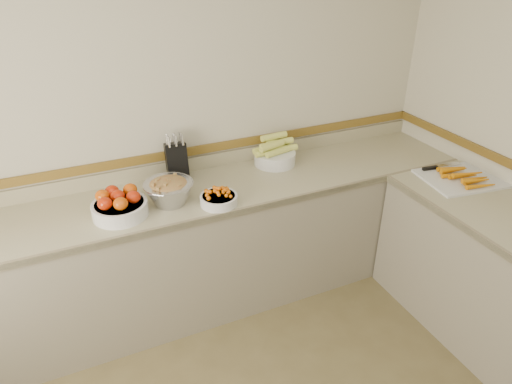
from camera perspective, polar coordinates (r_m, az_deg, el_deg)
name	(u,v)px	position (r m, az deg, el deg)	size (l,w,h in m)	color
back_wall	(167,119)	(3.09, -11.06, 8.91)	(4.00, 4.00, 0.00)	#BEB89D
counter_back	(191,250)	(3.21, -8.19, -7.23)	(4.00, 0.65, 1.08)	tan
knife_block	(177,161)	(3.11, -9.89, 3.83)	(0.16, 0.18, 0.34)	black
tomato_bowl	(119,205)	(2.80, -16.72, -1.59)	(0.33, 0.33, 0.16)	silver
cherry_tomato_bowl	(219,198)	(2.82, -4.70, -0.74)	(0.23, 0.23, 0.12)	silver
corn_bowl	(275,154)	(3.32, 2.35, 4.77)	(0.34, 0.30, 0.22)	silver
rhubarb_bowl	(169,191)	(2.84, -10.82, 0.17)	(0.31, 0.31, 0.18)	#B2B2BA
cutting_board	(462,177)	(3.41, 24.40, 1.71)	(0.57, 0.48, 0.08)	silver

